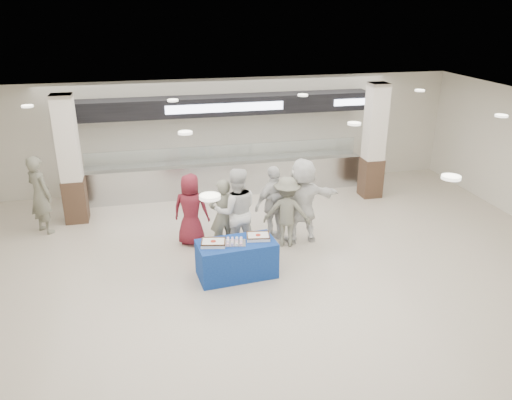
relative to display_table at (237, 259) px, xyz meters
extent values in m
plane|color=beige|center=(0.56, -0.60, -0.38)|extent=(14.00, 14.00, 0.00)
cube|color=silver|center=(0.56, 4.80, 0.08)|extent=(8.00, 0.80, 0.90)
cube|color=silver|center=(0.56, 4.80, 0.55)|extent=(8.00, 0.85, 0.04)
cube|color=white|center=(0.56, 4.50, 0.88)|extent=(7.60, 0.02, 0.50)
cube|color=black|center=(0.56, 4.80, 2.17)|extent=(8.40, 0.70, 0.50)
cube|color=silver|center=(0.56, 4.44, 2.17)|extent=(3.20, 0.03, 0.22)
cube|color=silver|center=(4.36, 4.44, 2.17)|extent=(1.40, 0.03, 0.18)
cube|color=#3C271B|center=(-3.44, 3.60, 0.18)|extent=(0.55, 0.55, 1.10)
cube|color=white|center=(-3.44, 3.60, 1.78)|extent=(0.50, 0.50, 2.10)
cube|color=#3C271B|center=(4.56, 3.60, 0.18)|extent=(0.55, 0.55, 1.10)
cube|color=white|center=(4.56, 3.60, 1.78)|extent=(0.50, 0.50, 2.10)
cube|color=#153D95|center=(0.00, 0.00, 0.00)|extent=(1.62, 0.92, 0.75)
cube|color=white|center=(-0.46, -0.01, 0.41)|extent=(0.53, 0.45, 0.07)
cube|color=#492C14|center=(-0.46, -0.01, 0.46)|extent=(0.53, 0.45, 0.02)
cylinder|color=#AE2918|center=(-0.46, -0.01, 0.45)|extent=(0.12, 0.12, 0.01)
cube|color=white|center=(0.46, 0.07, 0.41)|extent=(0.51, 0.43, 0.07)
cube|color=#492C14|center=(0.46, 0.07, 0.46)|extent=(0.51, 0.43, 0.02)
cylinder|color=#AE2918|center=(0.46, 0.07, 0.45)|extent=(0.12, 0.12, 0.01)
cube|color=#B1B1B6|center=(-0.05, -0.05, 0.38)|extent=(0.49, 0.41, 0.02)
imported|color=maroon|center=(-0.73, 1.66, 0.46)|extent=(0.95, 0.79, 1.67)
imported|color=slate|center=(-0.08, 1.15, 0.47)|extent=(0.62, 0.41, 1.68)
imported|color=white|center=(0.19, 1.00, 0.60)|extent=(0.97, 0.77, 1.96)
imported|color=white|center=(1.15, 1.45, 0.52)|extent=(1.14, 0.82, 1.80)
imported|color=slate|center=(1.36, 1.11, 0.44)|extent=(1.20, 0.92, 1.64)
imported|color=white|center=(1.75, 1.24, 0.62)|extent=(1.86, 0.61, 2.00)
imported|color=slate|center=(-4.14, 3.08, 0.58)|extent=(0.81, 0.82, 1.90)
camera|label=1|loc=(-1.58, -8.75, 4.81)|focal=35.00mm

